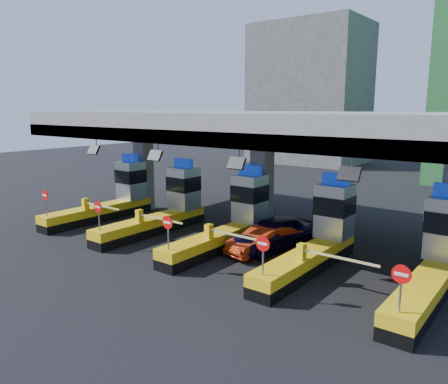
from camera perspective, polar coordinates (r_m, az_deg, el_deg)
The scene contains 10 objects.
ground at distance 23.46m, azimuth 0.83°, elevation -7.01°, with size 120.00×120.00×0.00m, color black.
toll_canopy at distance 24.70m, azimuth 4.93°, elevation 8.35°, with size 28.00×12.09×7.00m.
toll_lane_far_left at distance 30.17m, azimuth -14.18°, elevation -0.55°, with size 4.43×8.00×4.16m.
toll_lane_left at distance 26.48m, azimuth -7.47°, elevation -1.88°, with size 4.43×8.00×4.16m.
toll_lane_center at distance 23.28m, azimuth 1.26°, elevation -3.57°, with size 4.43×8.00×4.16m.
toll_lane_right at distance 20.81m, azimuth 12.44°, elevation -5.59°, with size 4.43×8.00×4.16m.
toll_lane_far_right at distance 19.33m, azimuth 26.04°, elevation -7.75°, with size 4.43×8.00×4.16m.
bg_building_concrete at distance 60.45m, azimuth 11.09°, elevation 12.40°, with size 14.00×10.00×18.00m, color #4C4C49.
van at distance 22.68m, azimuth 6.39°, elevation -5.42°, with size 2.04×5.08×1.73m, color black.
red_car at distance 22.18m, azimuth 5.28°, elevation -6.25°, with size 1.46×4.20×1.38m, color #95250B.
Camera 1 is at (13.42, -17.84, 7.21)m, focal length 35.00 mm.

